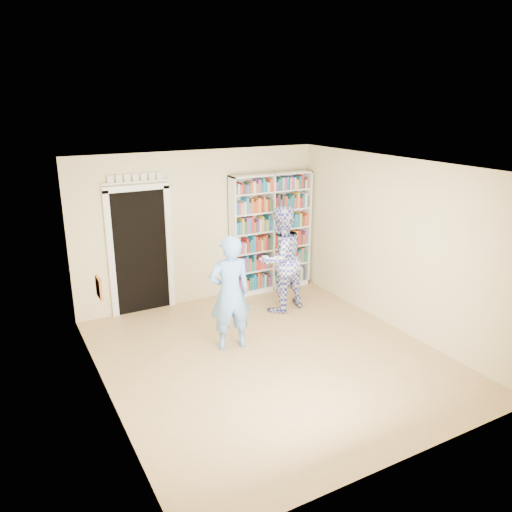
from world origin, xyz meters
The scene contains 11 objects.
floor centered at (0.00, 0.00, 0.00)m, with size 5.00×5.00×0.00m, color #AB8552.
ceiling centered at (0.00, 0.00, 2.70)m, with size 5.00×5.00×0.00m, color white.
wall_back centered at (0.00, 2.50, 1.35)m, with size 4.50×4.50×0.00m, color beige.
wall_left centered at (-2.25, 0.00, 1.35)m, with size 5.00×5.00×0.00m, color beige.
wall_right centered at (2.25, 0.00, 1.35)m, with size 5.00×5.00×0.00m, color beige.
bookshelf centered at (1.35, 2.34, 1.13)m, with size 1.62×0.30×2.23m.
doorway centered at (-1.10, 2.48, 1.18)m, with size 1.10×0.08×2.43m.
wall_art centered at (-2.23, 0.20, 1.40)m, with size 0.03×0.25×0.25m, color brown.
man_blue centered at (-0.37, 0.54, 0.86)m, with size 0.62×0.41×1.71m, color #689DE8.
man_plaid centered at (1.00, 1.40, 0.92)m, with size 0.89×0.69×1.83m, color #33359E.
paper_sheet centered at (1.09, 1.22, 0.88)m, with size 0.19×0.01×0.26m, color white.
Camera 1 is at (-3.22, -5.50, 3.52)m, focal length 35.00 mm.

